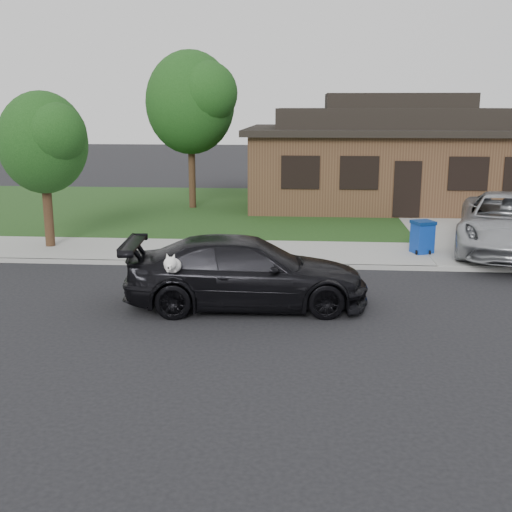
{
  "coord_description": "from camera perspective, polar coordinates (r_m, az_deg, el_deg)",
  "views": [
    {
      "loc": [
        0.25,
        -13.32,
        4.26
      ],
      "look_at": [
        -0.82,
        0.14,
        1.1
      ],
      "focal_mm": 45.0,
      "sensor_mm": 36.0,
      "label": 1
    }
  ],
  "objects": [
    {
      "name": "lawn",
      "position": [
        26.65,
        3.96,
        4.09
      ],
      "size": [
        60.0,
        13.0,
        0.13
      ],
      "primitive_type": "cube",
      "color": "#193814",
      "rests_on": "ground"
    },
    {
      "name": "sedan",
      "position": [
        13.86,
        -0.88,
        -1.45
      ],
      "size": [
        5.38,
        2.71,
        1.52
      ],
      "rotation": [
        0.0,
        0.0,
        1.65
      ],
      "color": "black",
      "rests_on": "ground"
    },
    {
      "name": "tree_0",
      "position": [
        26.59,
        -5.54,
        13.59
      ],
      "size": [
        3.78,
        3.6,
        6.34
      ],
      "color": "#332114",
      "rests_on": "ground"
    },
    {
      "name": "ground",
      "position": [
        13.98,
        3.32,
        -4.58
      ],
      "size": [
        120.0,
        120.0,
        0.0
      ],
      "primitive_type": "plane",
      "color": "black",
      "rests_on": "ground"
    },
    {
      "name": "curb",
      "position": [
        17.33,
        3.58,
        -0.87
      ],
      "size": [
        60.0,
        0.12,
        0.12
      ],
      "primitive_type": "cube",
      "color": "gray",
      "rests_on": "ground"
    },
    {
      "name": "tree_2",
      "position": [
        19.97,
        -18.2,
        9.68
      ],
      "size": [
        2.73,
        2.6,
        4.59
      ],
      "color": "#332114",
      "rests_on": "ground"
    },
    {
      "name": "house",
      "position": [
        28.64,
        12.19,
        8.63
      ],
      "size": [
        12.6,
        8.6,
        4.65
      ],
      "color": "#422B1C",
      "rests_on": "ground"
    },
    {
      "name": "minivan",
      "position": [
        19.92,
        21.56,
        2.74
      ],
      "size": [
        4.22,
        6.49,
        1.66
      ],
      "primitive_type": "imported",
      "rotation": [
        0.0,
        0.0,
        -0.26
      ],
      "color": "#A3A6AA",
      "rests_on": "driveway"
    },
    {
      "name": "sidewalk",
      "position": [
        18.79,
        3.67,
        0.23
      ],
      "size": [
        60.0,
        3.0,
        0.12
      ],
      "primitive_type": "cube",
      "color": "gray",
      "rests_on": "ground"
    },
    {
      "name": "driveway",
      "position": [
        24.38,
        18.13,
        2.62
      ],
      "size": [
        4.5,
        13.0,
        0.14
      ],
      "primitive_type": "cube",
      "color": "gray",
      "rests_on": "ground"
    },
    {
      "name": "recycling_bin",
      "position": [
        19.08,
        14.57,
        1.67
      ],
      "size": [
        0.73,
        0.73,
        0.94
      ],
      "rotation": [
        0.0,
        0.0,
        0.37
      ],
      "color": "navy",
      "rests_on": "sidewalk"
    }
  ]
}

